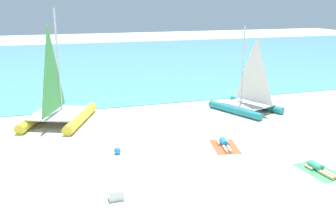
{
  "coord_description": "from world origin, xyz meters",
  "views": [
    {
      "loc": [
        -5.69,
        -12.63,
        6.41
      ],
      "look_at": [
        0.0,
        4.82,
        1.2
      ],
      "focal_mm": 41.78,
      "sensor_mm": 36.0,
      "label": 1
    }
  ],
  "objects_px": {
    "beach_ball": "(117,151)",
    "sunbather_right": "(318,168)",
    "sailboat_yellow": "(57,107)",
    "sailboat_teal": "(247,99)",
    "towel_left": "(225,147)",
    "cooler_box": "(116,194)",
    "towel_right": "(319,171)",
    "sunbather_left": "(225,144)"
  },
  "relations": [
    {
      "from": "beach_ball",
      "to": "sunbather_right",
      "type": "bearing_deg",
      "value": -30.31
    },
    {
      "from": "sailboat_yellow",
      "to": "beach_ball",
      "type": "xyz_separation_m",
      "value": [
        2.19,
        -5.52,
        -0.76
      ]
    },
    {
      "from": "sunbather_right",
      "to": "beach_ball",
      "type": "distance_m",
      "value": 8.29
    },
    {
      "from": "sailboat_teal",
      "to": "towel_left",
      "type": "xyz_separation_m",
      "value": [
        -3.94,
        -5.06,
        -0.75
      ]
    },
    {
      "from": "towel_left",
      "to": "cooler_box",
      "type": "bearing_deg",
      "value": -149.52
    },
    {
      "from": "sailboat_teal",
      "to": "towel_right",
      "type": "distance_m",
      "value": 8.83
    },
    {
      "from": "beach_ball",
      "to": "towel_left",
      "type": "bearing_deg",
      "value": -7.79
    },
    {
      "from": "towel_right",
      "to": "sunbather_right",
      "type": "bearing_deg",
      "value": 93.08
    },
    {
      "from": "cooler_box",
      "to": "sailboat_teal",
      "type": "bearing_deg",
      "value": 41.16
    },
    {
      "from": "towel_left",
      "to": "sunbather_left",
      "type": "xyz_separation_m",
      "value": [
        0.01,
        0.07,
        0.13
      ]
    },
    {
      "from": "sailboat_yellow",
      "to": "sunbather_right",
      "type": "bearing_deg",
      "value": -23.27
    },
    {
      "from": "sunbather_right",
      "to": "sailboat_teal",
      "type": "bearing_deg",
      "value": 76.2
    },
    {
      "from": "sunbather_left",
      "to": "sunbather_right",
      "type": "bearing_deg",
      "value": -44.74
    },
    {
      "from": "towel_left",
      "to": "towel_right",
      "type": "bearing_deg",
      "value": -57.14
    },
    {
      "from": "beach_ball",
      "to": "cooler_box",
      "type": "xyz_separation_m",
      "value": [
        -0.81,
        -3.99,
        0.03
      ]
    },
    {
      "from": "sailboat_yellow",
      "to": "cooler_box",
      "type": "xyz_separation_m",
      "value": [
        1.39,
        -9.51,
        -0.73
      ]
    },
    {
      "from": "beach_ball",
      "to": "towel_right",
      "type": "bearing_deg",
      "value": -30.7
    },
    {
      "from": "sailboat_teal",
      "to": "cooler_box",
      "type": "bearing_deg",
      "value": -160.42
    },
    {
      "from": "sailboat_yellow",
      "to": "towel_left",
      "type": "relative_size",
      "value": 3.2
    },
    {
      "from": "sunbather_left",
      "to": "sailboat_yellow",
      "type": "bearing_deg",
      "value": 151.64
    },
    {
      "from": "cooler_box",
      "to": "towel_left",
      "type": "bearing_deg",
      "value": 30.48
    },
    {
      "from": "sunbather_left",
      "to": "beach_ball",
      "type": "height_order",
      "value": "sunbather_left"
    },
    {
      "from": "towel_right",
      "to": "cooler_box",
      "type": "distance_m",
      "value": 7.97
    },
    {
      "from": "sailboat_teal",
      "to": "sailboat_yellow",
      "type": "xyz_separation_m",
      "value": [
        -10.97,
        1.12,
        0.16
      ]
    },
    {
      "from": "sailboat_teal",
      "to": "towel_right",
      "type": "relative_size",
      "value": 2.66
    },
    {
      "from": "beach_ball",
      "to": "cooler_box",
      "type": "distance_m",
      "value": 4.07
    },
    {
      "from": "sunbather_right",
      "to": "beach_ball",
      "type": "xyz_separation_m",
      "value": [
        -7.16,
        4.18,
        0.02
      ]
    },
    {
      "from": "sunbather_left",
      "to": "sailboat_teal",
      "type": "bearing_deg",
      "value": 64.42
    },
    {
      "from": "towel_right",
      "to": "sunbather_right",
      "type": "relative_size",
      "value": 1.21
    },
    {
      "from": "sailboat_teal",
      "to": "cooler_box",
      "type": "distance_m",
      "value": 12.75
    },
    {
      "from": "towel_left",
      "to": "cooler_box",
      "type": "distance_m",
      "value": 6.56
    },
    {
      "from": "towel_right",
      "to": "beach_ball",
      "type": "height_order",
      "value": "beach_ball"
    },
    {
      "from": "sailboat_teal",
      "to": "cooler_box",
      "type": "height_order",
      "value": "sailboat_teal"
    },
    {
      "from": "towel_left",
      "to": "beach_ball",
      "type": "height_order",
      "value": "beach_ball"
    },
    {
      "from": "towel_left",
      "to": "towel_right",
      "type": "xyz_separation_m",
      "value": [
        2.32,
        -3.59,
        0.0
      ]
    },
    {
      "from": "sailboat_yellow",
      "to": "towel_right",
      "type": "xyz_separation_m",
      "value": [
        9.35,
        -9.77,
        -0.9
      ]
    },
    {
      "from": "sailboat_teal",
      "to": "cooler_box",
      "type": "xyz_separation_m",
      "value": [
        -9.59,
        -8.38,
        -0.57
      ]
    },
    {
      "from": "towel_right",
      "to": "cooler_box",
      "type": "height_order",
      "value": "cooler_box"
    },
    {
      "from": "sailboat_yellow",
      "to": "sunbather_left",
      "type": "xyz_separation_m",
      "value": [
        7.05,
        -6.12,
        -0.78
      ]
    },
    {
      "from": "sailboat_teal",
      "to": "sunbather_left",
      "type": "distance_m",
      "value": 6.38
    },
    {
      "from": "sailboat_teal",
      "to": "sunbather_left",
      "type": "bearing_deg",
      "value": -149.76
    },
    {
      "from": "sailboat_yellow",
      "to": "sunbather_right",
      "type": "height_order",
      "value": "sailboat_yellow"
    }
  ]
}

